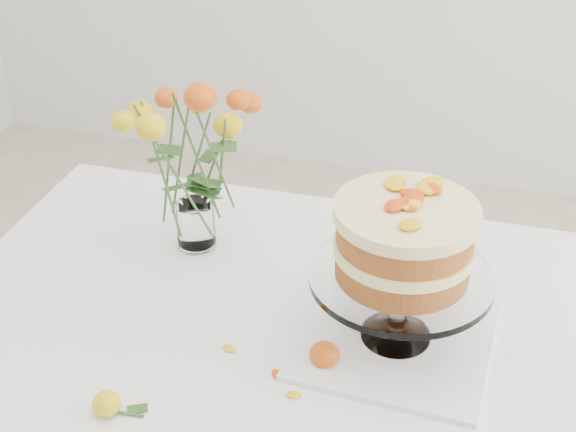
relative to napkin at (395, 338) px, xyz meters
name	(u,v)px	position (x,y,z in m)	size (l,w,h in m)	color
table	(308,359)	(-0.16, 0.00, -0.09)	(1.43, 0.93, 0.76)	tan
napkin	(395,338)	(0.00, 0.00, 0.00)	(0.33, 0.33, 0.01)	white
cake_stand	(403,248)	(0.00, 0.00, 0.20)	(0.32, 0.32, 0.28)	white
rose_vase	(190,144)	(-0.45, 0.19, 0.24)	(0.34, 0.34, 0.41)	white
loose_rose_near	(107,404)	(-0.42, -0.30, 0.01)	(0.08, 0.05, 0.04)	yellow
loose_rose_far	(325,355)	(-0.11, -0.09, 0.02)	(0.10, 0.05, 0.05)	#BF4F09
stray_petal_a	(229,349)	(-0.28, -0.10, 0.00)	(0.03, 0.02, 0.00)	yellow
stray_petal_b	(277,374)	(-0.18, -0.14, 0.00)	(0.03, 0.02, 0.00)	yellow
stray_petal_c	(294,395)	(-0.14, -0.18, 0.00)	(0.03, 0.02, 0.00)	yellow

